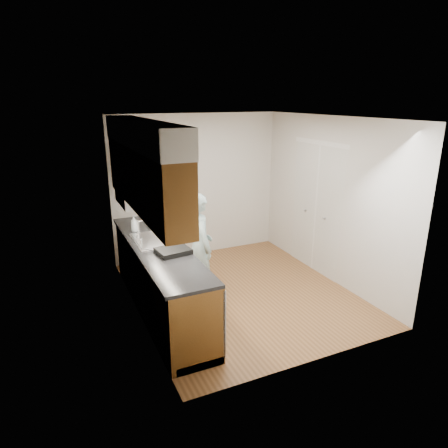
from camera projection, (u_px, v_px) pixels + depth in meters
name	position (u px, v px, depth m)	size (l,w,h in m)	color
floor	(241.00, 293.00, 5.88)	(3.50, 3.50, 0.00)	brown
ceiling	(243.00, 118.00, 5.12)	(3.50, 3.50, 0.00)	white
wall_left	(134.00, 225.00, 4.90)	(0.02, 3.50, 2.50)	beige
wall_right	(329.00, 200.00, 6.09)	(0.02, 3.50, 2.50)	beige
wall_back	(197.00, 186.00, 7.02)	(3.00, 0.02, 2.50)	beige
counter	(160.00, 277.00, 5.25)	(0.64, 2.80, 1.30)	brown
upper_cabinets	(143.00, 167.00, 4.80)	(0.47, 2.80, 1.21)	brown
closet_door	(316.00, 209.00, 6.42)	(0.02, 1.22, 2.05)	white
floor_mat	(201.00, 296.00, 5.78)	(0.44, 0.75, 0.01)	slate
person	(200.00, 239.00, 5.52)	(0.61, 0.40, 1.72)	#9BBABD
soap_bottle_a	(134.00, 223.00, 5.60)	(0.09, 0.09, 0.24)	silver
soap_bottle_b	(150.00, 218.00, 5.94)	(0.09, 0.09, 0.19)	silver
steel_can	(151.00, 223.00, 5.82)	(0.06, 0.06, 0.11)	#A5A5AA
dish_rack	(173.00, 251.00, 4.84)	(0.38, 0.32, 0.06)	black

